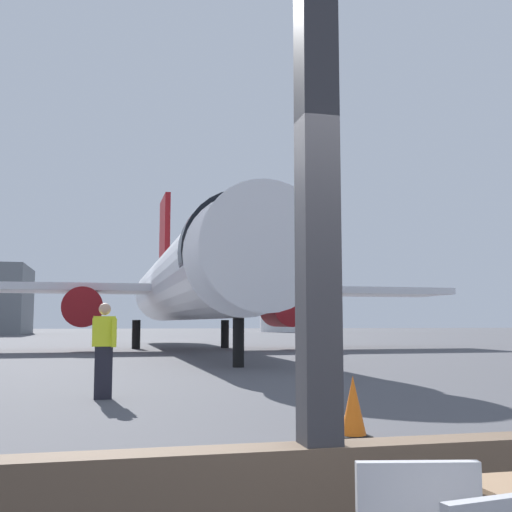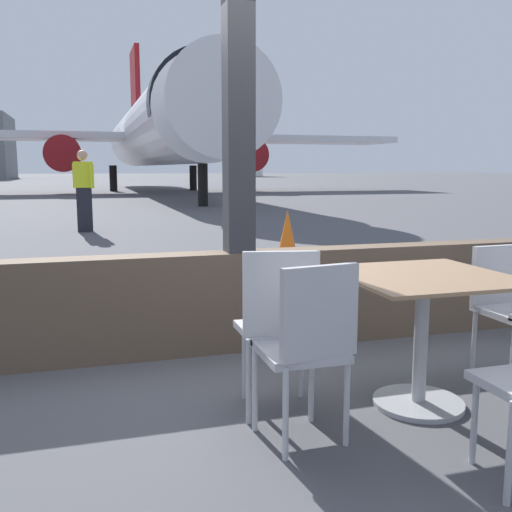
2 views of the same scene
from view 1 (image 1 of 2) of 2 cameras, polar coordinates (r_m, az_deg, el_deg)
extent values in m
plane|color=#4C4C51|center=(43.28, -12.12, -7.70)|extent=(220.00, 220.00, 0.00)
cube|color=#2D2D33|center=(3.46, 5.56, 0.32)|extent=(0.20, 0.20, 3.52)
cylinder|color=silver|center=(33.04, -6.29, -2.44)|extent=(3.78, 28.05, 3.78)
cone|color=silver|center=(17.99, -0.12, 0.48)|extent=(3.59, 2.60, 3.59)
cylinder|color=black|center=(19.85, -1.39, 0.31)|extent=(3.85, 0.90, 3.85)
cube|color=silver|center=(33.78, -19.79, -2.71)|extent=(13.78, 4.20, 0.36)
cube|color=silver|center=(35.65, 6.14, -3.18)|extent=(13.78, 4.20, 0.36)
cylinder|color=maroon|center=(32.16, -15.24, -4.49)|extent=(1.90, 3.20, 1.90)
cylinder|color=maroon|center=(33.44, 2.52, -4.74)|extent=(1.90, 3.20, 1.90)
cube|color=maroon|center=(45.86, -8.20, 1.98)|extent=(0.36, 4.40, 5.20)
cylinder|color=black|center=(20.03, -1.59, -7.77)|extent=(0.36, 0.36, 1.53)
cylinder|color=black|center=(34.59, -10.70, -6.92)|extent=(0.44, 0.44, 1.53)
cylinder|color=black|center=(35.16, -2.81, -7.00)|extent=(0.44, 0.44, 1.53)
cube|color=black|center=(12.09, -13.54, -10.14)|extent=(0.32, 0.20, 0.95)
cube|color=yellow|center=(12.06, -13.45, -6.58)|extent=(0.40, 0.22, 0.55)
sphere|color=tan|center=(12.06, -13.40, -4.66)|extent=(0.22, 0.22, 0.22)
cylinder|color=yellow|center=(11.89, -12.60, -6.73)|extent=(0.09, 0.09, 0.52)
cylinder|color=yellow|center=(12.22, -14.28, -6.67)|extent=(0.09, 0.09, 0.52)
cone|color=orange|center=(8.03, 8.71, -13.18)|extent=(0.32, 0.32, 0.74)
cube|color=black|center=(8.08, 8.75, -15.67)|extent=(0.36, 0.36, 0.03)
cylinder|color=white|center=(96.65, 2.17, -5.12)|extent=(6.08, 6.08, 5.72)
camera|label=2|loc=(0.85, 164.18, 4.40)|focal=40.32mm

